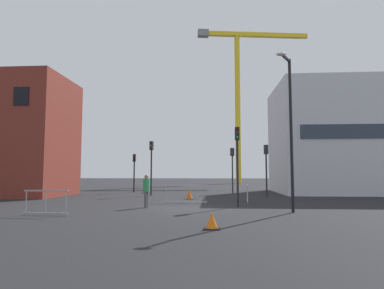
% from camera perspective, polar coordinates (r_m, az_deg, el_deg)
% --- Properties ---
extents(ground, '(160.00, 160.00, 0.00)m').
position_cam_1_polar(ground, '(17.47, -1.45, -10.85)').
color(ground, black).
extents(brick_building, '(8.90, 6.33, 9.25)m').
position_cam_1_polar(brick_building, '(29.66, -28.87, 1.19)').
color(brick_building, maroon).
rests_on(brick_building, ground).
extents(office_block, '(12.60, 8.99, 9.56)m').
position_cam_1_polar(office_block, '(32.54, 25.35, 0.85)').
color(office_block, silver).
rests_on(office_block, ground).
extents(construction_crane, '(18.85, 3.47, 25.78)m').
position_cam_1_polar(construction_crane, '(56.99, 8.33, 10.70)').
color(construction_crane, yellow).
rests_on(construction_crane, ground).
extents(streetlamp_tall, '(0.89, 1.25, 7.19)m').
position_cam_1_polar(streetlamp_tall, '(15.94, 16.56, 3.87)').
color(streetlamp_tall, black).
rests_on(streetlamp_tall, ground).
extents(traffic_light_verge, '(0.25, 0.37, 3.50)m').
position_cam_1_polar(traffic_light_verge, '(30.93, -9.97, -3.73)').
color(traffic_light_verge, black).
rests_on(traffic_light_verge, ground).
extents(traffic_light_crosswalk, '(0.39, 0.32, 3.95)m').
position_cam_1_polar(traffic_light_crosswalk, '(29.10, 6.99, -3.15)').
color(traffic_light_crosswalk, '#2D2D30').
rests_on(traffic_light_crosswalk, ground).
extents(traffic_light_far, '(0.31, 0.39, 3.87)m').
position_cam_1_polar(traffic_light_far, '(25.18, 12.71, -2.94)').
color(traffic_light_far, '#232326').
rests_on(traffic_light_far, ground).
extents(traffic_light_island, '(0.24, 0.37, 4.27)m').
position_cam_1_polar(traffic_light_island, '(17.90, 7.85, -1.53)').
color(traffic_light_island, '#232326').
rests_on(traffic_light_island, ground).
extents(traffic_light_near, '(0.30, 0.39, 4.29)m').
position_cam_1_polar(traffic_light_near, '(26.31, -7.05, -2.55)').
color(traffic_light_near, '#232326').
rests_on(traffic_light_near, ground).
extents(pedestrian_walking, '(0.34, 0.34, 1.72)m').
position_cam_1_polar(pedestrian_walking, '(17.48, -7.90, -7.52)').
color(pedestrian_walking, '#4C4C51').
rests_on(pedestrian_walking, ground).
extents(safety_barrier_mid_span, '(0.21, 1.86, 1.08)m').
position_cam_1_polar(safety_barrier_mid_span, '(20.82, 9.55, -8.26)').
color(safety_barrier_mid_span, '#B2B5BA').
rests_on(safety_barrier_mid_span, ground).
extents(safety_barrier_rear, '(2.01, 0.16, 1.08)m').
position_cam_1_polar(safety_barrier_rear, '(15.51, -23.97, -9.13)').
color(safety_barrier_rear, gray).
rests_on(safety_barrier_rear, ground).
extents(safety_barrier_front, '(2.52, 0.13, 1.08)m').
position_cam_1_polar(safety_barrier_front, '(19.64, -1.09, -8.53)').
color(safety_barrier_front, gray).
rests_on(safety_barrier_front, ground).
extents(traffic_cone_orange, '(0.63, 0.63, 0.63)m').
position_cam_1_polar(traffic_cone_orange, '(22.87, -0.45, -8.68)').
color(traffic_cone_orange, black).
rests_on(traffic_cone_orange, ground).
extents(traffic_cone_striped, '(0.54, 0.54, 0.54)m').
position_cam_1_polar(traffic_cone_striped, '(11.03, 3.46, -13.10)').
color(traffic_cone_striped, black).
rests_on(traffic_cone_striped, ground).
extents(traffic_cone_by_barrier, '(0.66, 0.66, 0.67)m').
position_cam_1_polar(traffic_cone_by_barrier, '(29.67, -7.91, -7.70)').
color(traffic_cone_by_barrier, black).
rests_on(traffic_cone_by_barrier, ground).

